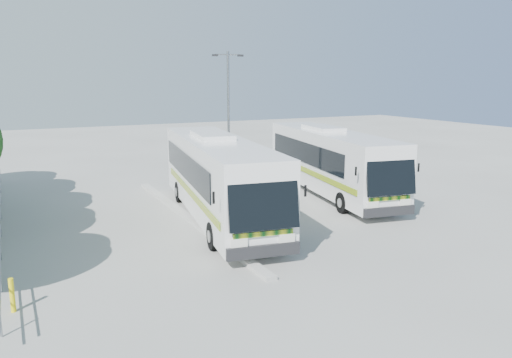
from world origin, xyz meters
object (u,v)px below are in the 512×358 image
coach_main (218,176)px  lamppost (228,110)px  coach_adjacent (330,160)px  bollard (12,295)px

coach_main → lamppost: bearing=72.0°
coach_adjacent → lamppost: lamppost is taller
bollard → coach_adjacent: bearing=26.4°
coach_main → coach_adjacent: size_ratio=1.04×
coach_adjacent → bollard: 18.12m
lamppost → bollard: bearing=-122.8°
coach_main → bollard: size_ratio=13.56×
bollard → lamppost: bearing=48.0°
coach_main → bollard: 10.77m
coach_adjacent → bollard: bearing=-143.6°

